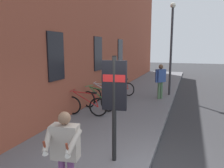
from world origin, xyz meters
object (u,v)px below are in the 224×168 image
object	(u,v)px
bicycle_end_of_row	(112,91)
pedestrian_near_bus	(161,78)
street_lamp	(171,41)
bicycle_leaning_wall	(120,88)
bicycle_far_end	(105,95)
transit_info_sign	(114,92)
bicycle_nearest_sign	(85,105)
tourist_with_hotdogs	(65,148)
bicycle_under_window	(98,100)

from	to	relation	value
bicycle_end_of_row	pedestrian_near_bus	bearing A→B (deg)	-69.02
street_lamp	bicycle_leaning_wall	bearing A→B (deg)	109.99
bicycle_far_end	transit_info_sign	xyz separation A→B (m)	(-4.86, -2.16, 1.21)
bicycle_leaning_wall	transit_info_sign	xyz separation A→B (m)	(-6.80, -2.04, 1.21)
pedestrian_near_bus	bicycle_nearest_sign	bearing A→B (deg)	148.80
bicycle_nearest_sign	bicycle_end_of_row	xyz separation A→B (m)	(2.94, -0.02, 0.00)
transit_info_sign	pedestrian_near_bus	distance (m)	6.65
bicycle_end_of_row	pedestrian_near_bus	world-z (taller)	pedestrian_near_bus
street_lamp	bicycle_far_end	bearing A→B (deg)	137.02
bicycle_end_of_row	transit_info_sign	world-z (taller)	transit_info_sign
bicycle_end_of_row	street_lamp	distance (m)	4.15
bicycle_nearest_sign	bicycle_leaning_wall	xyz separation A→B (m)	(3.98, -0.11, 0.00)
bicycle_end_of_row	transit_info_sign	size ratio (longest dim) A/B	0.72
bicycle_nearest_sign	bicycle_end_of_row	world-z (taller)	same
transit_info_sign	pedestrian_near_bus	world-z (taller)	transit_info_sign
bicycle_nearest_sign	tourist_with_hotdogs	xyz separation A→B (m)	(-4.39, -1.85, 0.58)
bicycle_leaning_wall	street_lamp	world-z (taller)	street_lamp
bicycle_nearest_sign	pedestrian_near_bus	world-z (taller)	pedestrian_near_bus
bicycle_nearest_sign	transit_info_sign	world-z (taller)	transit_info_sign
bicycle_far_end	pedestrian_near_bus	distance (m)	2.99
pedestrian_near_bus	tourist_with_hotdogs	xyz separation A→B (m)	(-8.20, 0.46, -0.10)
bicycle_far_end	transit_info_sign	distance (m)	5.45
bicycle_far_end	pedestrian_near_bus	xyz separation A→B (m)	(1.77, -2.31, 0.68)
bicycle_under_window	bicycle_leaning_wall	bearing A→B (deg)	0.46
bicycle_far_end	transit_info_sign	bearing A→B (deg)	-156.07
bicycle_far_end	bicycle_end_of_row	world-z (taller)	same
bicycle_nearest_sign	pedestrian_near_bus	xyz separation A→B (m)	(3.81, -2.31, 0.68)
bicycle_leaning_wall	transit_info_sign	distance (m)	7.20
bicycle_end_of_row	bicycle_far_end	bearing A→B (deg)	178.32
bicycle_far_end	bicycle_end_of_row	bearing A→B (deg)	-1.68
bicycle_under_window	bicycle_leaning_wall	world-z (taller)	same
bicycle_under_window	bicycle_end_of_row	bearing A→B (deg)	3.22
transit_info_sign	pedestrian_near_bus	size ratio (longest dim) A/B	1.38
bicycle_end_of_row	bicycle_leaning_wall	world-z (taller)	same
tourist_with_hotdogs	transit_info_sign	bearing A→B (deg)	-10.92
transit_info_sign	tourist_with_hotdogs	size ratio (longest dim) A/B	1.54
bicycle_under_window	tourist_with_hotdogs	size ratio (longest dim) A/B	1.09
tourist_with_hotdogs	bicycle_far_end	bearing A→B (deg)	16.09
street_lamp	tourist_with_hotdogs	bearing A→B (deg)	174.96
bicycle_nearest_sign	bicycle_under_window	size ratio (longest dim) A/B	1.04
pedestrian_near_bus	transit_info_sign	bearing A→B (deg)	178.64
bicycle_under_window	bicycle_far_end	distance (m)	1.15
bicycle_under_window	pedestrian_near_bus	world-z (taller)	pedestrian_near_bus
bicycle_leaning_wall	bicycle_end_of_row	bearing A→B (deg)	175.11
transit_info_sign	pedestrian_near_bus	bearing A→B (deg)	-1.36
tourist_with_hotdogs	street_lamp	xyz separation A→B (m)	(9.30, -0.82, 1.94)
bicycle_end_of_row	bicycle_leaning_wall	size ratio (longest dim) A/B	0.98
bicycle_under_window	transit_info_sign	bearing A→B (deg)	-151.57
bicycle_under_window	bicycle_leaning_wall	distance (m)	3.08
tourist_with_hotdogs	street_lamp	size ratio (longest dim) A/B	0.32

